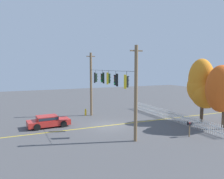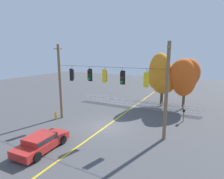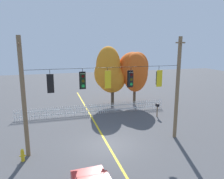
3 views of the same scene
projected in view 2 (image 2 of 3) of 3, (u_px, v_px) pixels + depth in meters
name	position (u px, v px, depth m)	size (l,w,h in m)	color
ground	(106.00, 127.00, 17.28)	(80.00, 80.00, 0.00)	#4C4C4F
lane_centerline_stripe	(106.00, 127.00, 17.28)	(0.16, 36.00, 0.01)	gold
signal_support_span	(105.00, 86.00, 16.51)	(11.15, 1.10, 7.75)	brown
traffic_signal_northbound_primary	(72.00, 75.00, 18.04)	(0.43, 0.38, 1.50)	black
traffic_signal_westbound_side	(90.00, 75.00, 17.11)	(0.43, 0.38, 1.42)	black
traffic_signal_northbound_secondary	(105.00, 76.00, 16.32)	(0.43, 0.38, 1.40)	black
traffic_signal_eastbound_side	(122.00, 78.00, 15.59)	(0.43, 0.38, 1.47)	black
traffic_signal_southbound_primary	(147.00, 80.00, 14.60)	(0.43, 0.38, 1.50)	black
white_picket_fence	(136.00, 103.00, 23.31)	(15.43, 0.06, 1.08)	white
autumn_maple_near_fence	(161.00, 76.00, 23.85)	(3.69, 3.12, 6.92)	#473828
autumn_maple_mid	(185.00, 75.00, 22.22)	(3.63, 3.61, 6.25)	brown
parked_car	(41.00, 142.00, 13.06)	(2.08, 4.22, 1.15)	red
fire_hydrant	(56.00, 115.00, 19.21)	(0.38, 0.22, 0.82)	gold
roadside_mailbox	(184.00, 111.00, 18.38)	(0.25, 0.44, 1.37)	brown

